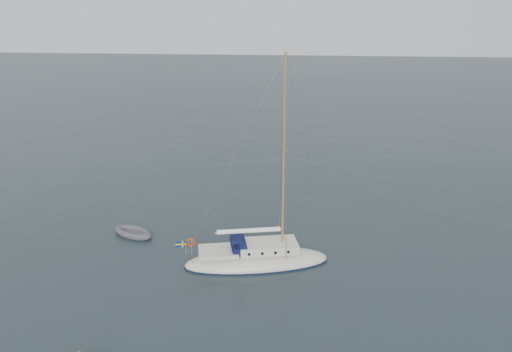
# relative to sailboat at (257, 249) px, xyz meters

# --- Properties ---
(ground) EXTENTS (300.00, 300.00, 0.00)m
(ground) POSITION_rel_sailboat_xyz_m (2.65, 1.20, -0.89)
(ground) COLOR black
(ground) RESTS_ON ground
(sailboat) EXTENTS (8.27, 2.48, 11.77)m
(sailboat) POSITION_rel_sailboat_xyz_m (0.00, 0.00, 0.00)
(sailboat) COLOR beige
(sailboat) RESTS_ON ground
(dinghy) EXTENTS (2.85, 1.29, 0.41)m
(dinghy) POSITION_rel_sailboat_xyz_m (-8.05, 2.73, -0.71)
(dinghy) COLOR #535359
(dinghy) RESTS_ON ground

